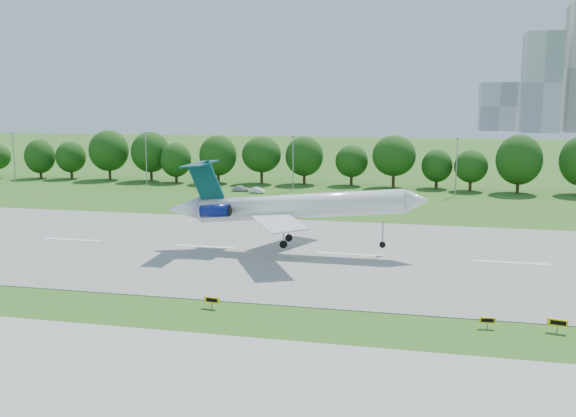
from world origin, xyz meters
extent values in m
plane|color=#2D5817|center=(0.00, 0.00, 0.00)|extent=(600.00, 600.00, 0.00)
cube|color=gray|center=(0.00, 25.00, 0.04)|extent=(400.00, 45.00, 0.08)
cube|color=#ADADA8|center=(0.00, -18.00, 0.04)|extent=(400.00, 23.00, 0.08)
cylinder|color=#382314|center=(-100.00, 92.00, 1.80)|extent=(0.70, 0.70, 3.60)
sphere|color=#194210|center=(-100.00, 92.00, 6.20)|extent=(8.40, 8.40, 8.40)
cylinder|color=#382314|center=(-60.00, 92.00, 1.80)|extent=(0.70, 0.70, 3.60)
sphere|color=#194210|center=(-60.00, 92.00, 6.20)|extent=(8.40, 8.40, 8.40)
cylinder|color=#382314|center=(-20.00, 92.00, 1.80)|extent=(0.70, 0.70, 3.60)
sphere|color=#194210|center=(-20.00, 92.00, 6.20)|extent=(8.40, 8.40, 8.40)
cylinder|color=#382314|center=(20.00, 92.00, 1.80)|extent=(0.70, 0.70, 3.60)
sphere|color=#194210|center=(20.00, 92.00, 6.20)|extent=(8.40, 8.40, 8.40)
cylinder|color=gray|center=(-90.00, 82.00, 6.00)|extent=(0.24, 0.24, 12.00)
cube|color=gray|center=(-90.00, 82.00, 12.10)|extent=(0.90, 0.25, 0.18)
cylinder|color=gray|center=(-55.00, 82.00, 6.00)|extent=(0.24, 0.24, 12.00)
cube|color=gray|center=(-55.00, 82.00, 12.10)|extent=(0.90, 0.25, 0.18)
cylinder|color=gray|center=(-20.00, 82.00, 6.00)|extent=(0.24, 0.24, 12.00)
cube|color=gray|center=(-20.00, 82.00, 12.10)|extent=(0.90, 0.25, 0.18)
cylinder|color=gray|center=(15.00, 82.00, 6.00)|extent=(0.24, 0.24, 12.00)
cube|color=gray|center=(15.00, 82.00, 12.10)|extent=(0.90, 0.25, 0.18)
cube|color=#B2B2B7|center=(75.00, 380.00, 31.00)|extent=(22.00, 22.00, 62.00)
cube|color=#B2B2B7|center=(52.00, 405.00, 16.00)|extent=(24.00, 24.00, 32.00)
cylinder|color=white|center=(-6.66, 25.00, 6.17)|extent=(27.35, 4.33, 5.26)
cone|color=white|center=(8.31, 25.65, 7.34)|extent=(3.26, 3.29, 3.37)
cone|color=white|center=(-22.35, 24.32, 5.31)|extent=(4.70, 3.35, 3.49)
cube|color=white|center=(-8.01, 18.62, 5.15)|extent=(9.42, 12.49, 0.58)
cube|color=white|center=(-8.56, 31.24, 5.15)|extent=(8.67, 12.57, 0.58)
cube|color=#053C3F|center=(-19.29, 24.46, 8.94)|extent=(4.92, 0.66, 6.18)
cube|color=#053C3F|center=(-20.19, 24.42, 11.48)|extent=(3.26, 8.69, 0.42)
cylinder|color=navy|center=(-17.38, 22.19, 5.60)|extent=(3.98, 1.88, 2.00)
cylinder|color=navy|center=(-17.58, 26.88, 5.60)|extent=(3.98, 1.88, 2.00)
cylinder|color=gray|center=(4.16, 25.47, 3.02)|extent=(0.18, 0.18, 3.16)
cylinder|color=black|center=(4.16, 25.47, 1.44)|extent=(0.82, 0.31, 0.81)
cylinder|color=gray|center=(-8.38, 22.94, 3.02)|extent=(0.22, 0.22, 3.16)
cylinder|color=black|center=(-8.38, 22.94, 1.44)|extent=(1.01, 0.45, 0.99)
cylinder|color=gray|center=(-8.55, 26.91, 3.02)|extent=(0.22, 0.22, 3.16)
cylinder|color=black|center=(-8.55, 26.91, 1.44)|extent=(1.01, 0.45, 0.99)
cube|color=gray|center=(-10.19, 0.32, 0.35)|extent=(0.11, 0.11, 0.69)
cube|color=yellow|center=(-10.19, 0.32, 0.84)|extent=(1.59, 0.44, 0.55)
cube|color=black|center=(-10.21, 0.21, 0.84)|extent=(1.18, 0.21, 0.35)
cube|color=gray|center=(15.31, 0.39, 0.31)|extent=(0.09, 0.09, 0.63)
cube|color=yellow|center=(15.31, 0.39, 0.76)|extent=(1.44, 0.25, 0.49)
cube|color=black|center=(15.31, 0.29, 0.76)|extent=(1.07, 0.09, 0.31)
cube|color=gray|center=(21.12, 0.70, 0.37)|extent=(0.13, 0.13, 0.74)
cube|color=yellow|center=(21.12, 0.70, 0.90)|extent=(1.69, 0.54, 0.58)
cube|color=black|center=(21.10, 0.58, 0.90)|extent=(1.24, 0.28, 0.37)
imported|color=white|center=(-26.99, 77.04, 0.63)|extent=(4.05, 2.64, 1.26)
imported|color=silver|center=(-31.15, 78.85, 0.65)|extent=(3.97, 1.92, 1.31)
camera|label=1|loc=(10.08, -56.00, 19.75)|focal=40.00mm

